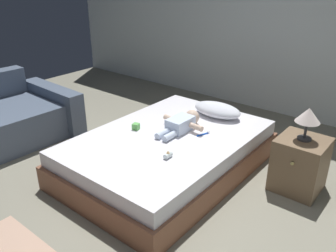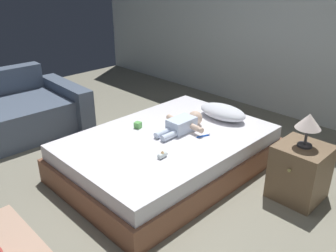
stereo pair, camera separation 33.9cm
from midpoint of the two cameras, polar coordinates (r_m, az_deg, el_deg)
ground_plane at (r=3.07m, az=-9.33°, el=-13.98°), size 8.00×8.00×0.00m
wall_behind_bed at (r=4.94m, az=17.32°, el=17.27°), size 8.00×0.12×2.74m
bed at (r=3.53m, az=-2.76°, el=-4.48°), size 1.43×2.08×0.39m
pillow at (r=3.87m, az=5.61°, el=2.60°), size 0.56×0.32×0.14m
baby at (r=3.54m, az=-0.37°, el=0.41°), size 0.49×0.60×0.15m
toothbrush at (r=3.44m, az=3.07°, el=-1.37°), size 0.06×0.14×0.02m
nightstand at (r=3.37m, az=18.08°, el=-6.06°), size 0.42×0.45×0.51m
lamp at (r=3.16m, az=19.19°, el=1.43°), size 0.21×0.21×0.30m
toy_block at (r=3.58m, az=-7.99°, el=-0.14°), size 0.08×0.08×0.06m
baby_bottle at (r=3.02m, az=-3.22°, el=-4.85°), size 0.05×0.09×0.07m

